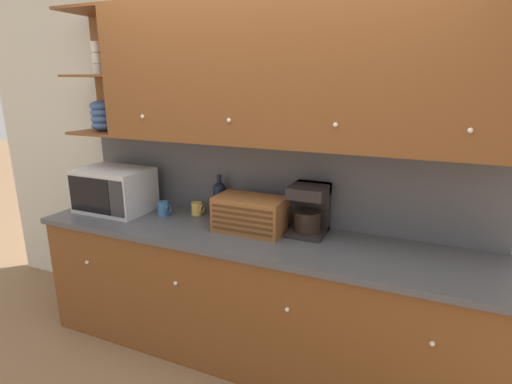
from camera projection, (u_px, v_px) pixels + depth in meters
name	position (u px, v px, depth m)	size (l,w,h in m)	color
ground_plane	(267.00, 328.00, 3.12)	(24.00, 24.00, 0.00)	#896647
wall_back	(270.00, 165.00, 2.80)	(5.41, 0.06, 2.60)	beige
counter_unit	(250.00, 295.00, 2.72)	(3.03, 0.66, 0.91)	brown
backsplash_panel	(268.00, 181.00, 2.80)	(3.01, 0.01, 0.57)	#4C4C51
upper_cabinets	(284.00, 72.00, 2.39)	(3.01, 0.38, 0.89)	brown
microwave	(114.00, 190.00, 3.03)	(0.54, 0.39, 0.33)	silver
mug	(163.00, 209.00, 2.93)	(0.09, 0.08, 0.11)	#38669E
mug_blue_second	(197.00, 209.00, 2.96)	(0.09, 0.08, 0.09)	gold
wine_bottle	(219.00, 198.00, 2.90)	(0.09, 0.09, 0.31)	black
bread_box	(250.00, 214.00, 2.62)	(0.46, 0.26, 0.23)	brown
coffee_maker	(310.00, 209.00, 2.57)	(0.23, 0.26, 0.33)	black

